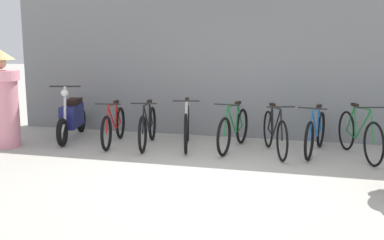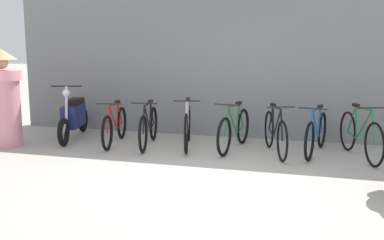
% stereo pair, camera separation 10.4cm
% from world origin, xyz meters
% --- Properties ---
extents(ground_plane, '(60.00, 60.00, 0.00)m').
position_xyz_m(ground_plane, '(0.00, 0.00, 0.00)').
color(ground_plane, '#ADA89E').
extents(shop_wall_back, '(9.74, 0.20, 3.31)m').
position_xyz_m(shop_wall_back, '(0.00, 3.01, 1.65)').
color(shop_wall_back, slate).
rests_on(shop_wall_back, ground).
extents(bicycle_0, '(0.48, 1.67, 0.82)m').
position_xyz_m(bicycle_0, '(-2.18, 1.70, 0.33)').
color(bicycle_0, black).
rests_on(bicycle_0, ground).
extents(bicycle_1, '(0.48, 1.68, 0.85)m').
position_xyz_m(bicycle_1, '(-1.51, 1.72, 0.35)').
color(bicycle_1, black).
rests_on(bicycle_1, ground).
extents(bicycle_2, '(0.54, 1.69, 0.90)m').
position_xyz_m(bicycle_2, '(-0.80, 1.84, 0.37)').
color(bicycle_2, black).
rests_on(bicycle_2, ground).
extents(bicycle_3, '(0.46, 1.70, 0.86)m').
position_xyz_m(bicycle_3, '(0.06, 1.87, 0.35)').
color(bicycle_3, black).
rests_on(bicycle_3, ground).
extents(bicycle_4, '(0.61, 1.60, 0.87)m').
position_xyz_m(bicycle_4, '(0.79, 1.73, 0.36)').
color(bicycle_4, black).
rests_on(bicycle_4, ground).
extents(bicycle_5, '(0.48, 1.69, 0.84)m').
position_xyz_m(bicycle_5, '(1.46, 1.94, 0.35)').
color(bicycle_5, black).
rests_on(bicycle_5, ground).
extents(bicycle_6, '(0.62, 1.71, 0.90)m').
position_xyz_m(bicycle_6, '(2.15, 1.83, 0.37)').
color(bicycle_6, black).
rests_on(bicycle_6, ground).
extents(motorcycle, '(0.66, 1.86, 1.09)m').
position_xyz_m(motorcycle, '(-3.18, 1.94, 0.43)').
color(motorcycle, black).
rests_on(motorcycle, ground).
extents(person_in_robes, '(0.91, 0.91, 1.77)m').
position_xyz_m(person_in_robes, '(-4.02, 1.01, 0.89)').
color(person_in_robes, pink).
rests_on(person_in_robes, ground).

